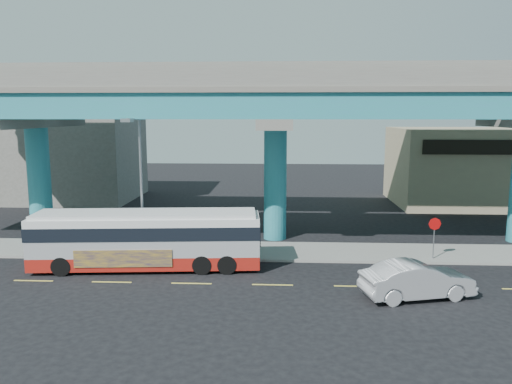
{
  "coord_description": "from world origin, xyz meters",
  "views": [
    {
      "loc": [
        0.38,
        -23.72,
        8.27
      ],
      "look_at": [
        -1.02,
        4.0,
        3.93
      ],
      "focal_mm": 35.0,
      "sensor_mm": 36.0,
      "label": 1
    }
  ],
  "objects_px": {
    "sedan": "(417,280)",
    "stop_sign": "(434,229)",
    "street_lamp": "(138,167)",
    "parked_car": "(116,238)",
    "transit_bus": "(147,238)"
  },
  "relations": [
    {
      "from": "street_lamp",
      "to": "sedan",
      "type": "bearing_deg",
      "value": -19.93
    },
    {
      "from": "parked_car",
      "to": "stop_sign",
      "type": "relative_size",
      "value": 1.56
    },
    {
      "from": "transit_bus",
      "to": "parked_car",
      "type": "height_order",
      "value": "transit_bus"
    },
    {
      "from": "parked_car",
      "to": "transit_bus",
      "type": "bearing_deg",
      "value": -156.14
    },
    {
      "from": "transit_bus",
      "to": "parked_car",
      "type": "bearing_deg",
      "value": 124.08
    },
    {
      "from": "sedan",
      "to": "parked_car",
      "type": "height_order",
      "value": "sedan"
    },
    {
      "from": "sedan",
      "to": "stop_sign",
      "type": "xyz_separation_m",
      "value": [
        2.48,
        5.87,
        1.0
      ]
    },
    {
      "from": "transit_bus",
      "to": "sedan",
      "type": "height_order",
      "value": "transit_bus"
    },
    {
      "from": "transit_bus",
      "to": "stop_sign",
      "type": "height_order",
      "value": "transit_bus"
    },
    {
      "from": "transit_bus",
      "to": "stop_sign",
      "type": "relative_size",
      "value": 5.2
    },
    {
      "from": "transit_bus",
      "to": "street_lamp",
      "type": "bearing_deg",
      "value": 113.94
    },
    {
      "from": "sedan",
      "to": "parked_car",
      "type": "bearing_deg",
      "value": 51.41
    },
    {
      "from": "sedan",
      "to": "stop_sign",
      "type": "relative_size",
      "value": 2.26
    },
    {
      "from": "sedan",
      "to": "street_lamp",
      "type": "xyz_separation_m",
      "value": [
        -14.13,
        5.12,
        4.54
      ]
    },
    {
      "from": "street_lamp",
      "to": "transit_bus",
      "type": "bearing_deg",
      "value": -61.16
    }
  ]
}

